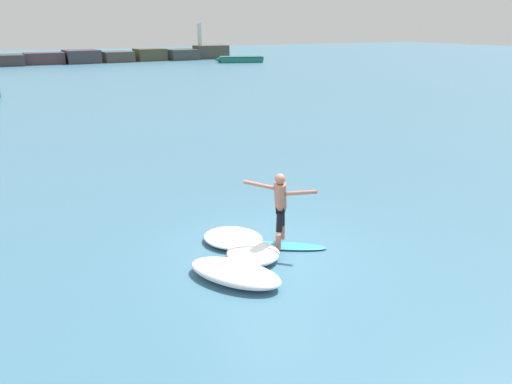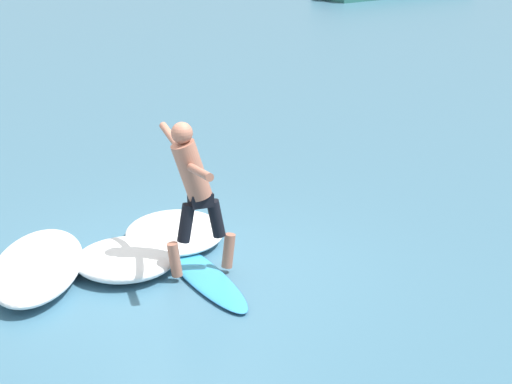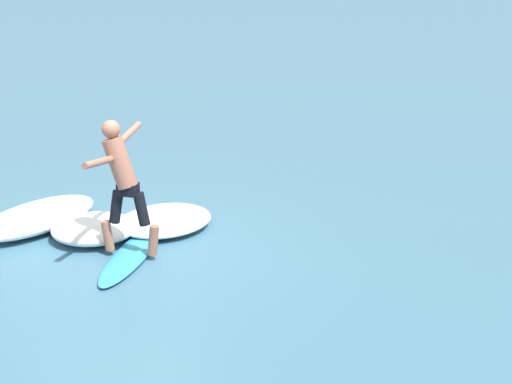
{
  "view_description": "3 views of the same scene",
  "coord_description": "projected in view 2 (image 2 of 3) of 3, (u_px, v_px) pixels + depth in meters",
  "views": [
    {
      "loc": [
        -5.31,
        -9.4,
        5.16
      ],
      "look_at": [
        0.33,
        1.46,
        0.99
      ],
      "focal_mm": 35.0,
      "sensor_mm": 36.0,
      "label": 1
    },
    {
      "loc": [
        5.27,
        -7.65,
        4.35
      ],
      "look_at": [
        0.25,
        1.46,
        0.64
      ],
      "focal_mm": 60.0,
      "sensor_mm": 36.0,
      "label": 2
    },
    {
      "loc": [
        10.91,
        -2.64,
        4.53
      ],
      "look_at": [
        0.83,
        1.71,
        0.9
      ],
      "focal_mm": 60.0,
      "sensor_mm": 36.0,
      "label": 3
    }
  ],
  "objects": [
    {
      "name": "ground_plane",
      "position": [
        179.0,
        275.0,
        10.17
      ],
      "size": [
        200.0,
        200.0,
        0.0
      ],
      "primitive_type": "plane",
      "color": "teal"
    },
    {
      "name": "surfer",
      "position": [
        193.0,
        185.0,
        9.69
      ],
      "size": [
        1.4,
        1.15,
        1.85
      ],
      "color": "#9D614D",
      "rests_on": "surfboard"
    },
    {
      "name": "wave_foam_at_nose",
      "position": [
        126.0,
        259.0,
        10.22
      ],
      "size": [
        1.5,
        1.51,
        0.31
      ],
      "color": "white",
      "rests_on": "ground"
    },
    {
      "name": "wave_foam_beside",
      "position": [
        37.0,
        266.0,
        10.01
      ],
      "size": [
        2.01,
        2.35,
        0.33
      ],
      "color": "white",
      "rests_on": "ground"
    },
    {
      "name": "wave_foam_at_tail",
      "position": [
        175.0,
        232.0,
        11.12
      ],
      "size": [
        1.88,
        1.96,
        0.24
      ],
      "color": "white",
      "rests_on": "ground"
    },
    {
      "name": "surfboard",
      "position": [
        201.0,
        273.0,
        10.14
      ],
      "size": [
        2.21,
        1.66,
        0.21
      ],
      "color": "#359ACA",
      "rests_on": "ground"
    }
  ]
}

